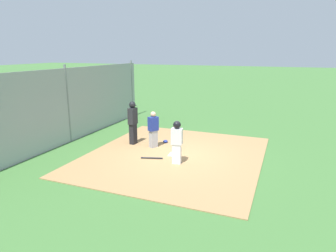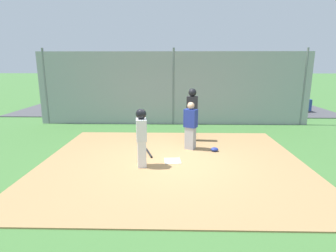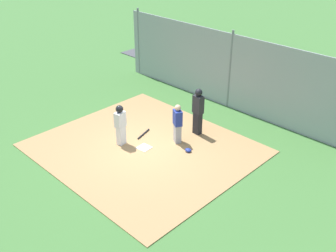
# 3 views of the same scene
# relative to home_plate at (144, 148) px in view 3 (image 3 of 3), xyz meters

# --- Properties ---
(ground_plane) EXTENTS (140.00, 140.00, 0.00)m
(ground_plane) POSITION_rel_home_plate_xyz_m (0.00, 0.00, -0.04)
(ground_plane) COLOR #3D6B33
(dirt_infield) EXTENTS (7.20, 6.40, 0.03)m
(dirt_infield) POSITION_rel_home_plate_xyz_m (0.00, 0.00, -0.03)
(dirt_infield) COLOR #9E774C
(dirt_infield) RESTS_ON ground_plane
(home_plate) EXTENTS (0.48, 0.48, 0.02)m
(home_plate) POSITION_rel_home_plate_xyz_m (0.00, 0.00, 0.00)
(home_plate) COLOR white
(home_plate) RESTS_ON dirt_infield
(catcher) EXTENTS (0.46, 0.41, 1.50)m
(catcher) POSITION_rel_home_plate_xyz_m (-0.55, -1.15, 0.76)
(catcher) COLOR #9E9EA3
(catcher) RESTS_ON dirt_infield
(umpire) EXTENTS (0.40, 0.30, 1.83)m
(umpire) POSITION_rel_home_plate_xyz_m (-0.66, -2.14, 0.96)
(umpire) COLOR black
(umpire) RESTS_ON dirt_infield
(runner) EXTENTS (0.32, 0.42, 1.54)m
(runner) POSITION_rel_home_plate_xyz_m (0.81, 0.38, 0.85)
(runner) COLOR silver
(runner) RESTS_ON dirt_infield
(baseball_bat) EXTENTS (0.29, 0.79, 0.06)m
(baseball_bat) POSITION_rel_home_plate_xyz_m (0.72, -0.63, 0.02)
(baseball_bat) COLOR black
(baseball_bat) RESTS_ON dirt_infield
(catcher_mask) EXTENTS (0.24, 0.20, 0.12)m
(catcher_mask) POSITION_rel_home_plate_xyz_m (-1.30, -0.92, 0.05)
(catcher_mask) COLOR navy
(catcher_mask) RESTS_ON dirt_infield
(backstop_fence) EXTENTS (12.00, 0.10, 3.35)m
(backstop_fence) POSITION_rel_home_plate_xyz_m (0.00, -4.92, 1.56)
(backstop_fence) COLOR #93999E
(backstop_fence) RESTS_ON ground_plane
(parking_lot) EXTENTS (18.00, 5.20, 0.04)m
(parking_lot) POSITION_rel_home_plate_xyz_m (0.00, -8.94, -0.02)
(parking_lot) COLOR #424247
(parking_lot) RESTS_ON ground_plane
(parked_car_dark) EXTENTS (4.28, 2.05, 1.28)m
(parked_car_dark) POSITION_rel_home_plate_xyz_m (0.62, -9.00, 0.57)
(parked_car_dark) COLOR black
(parked_car_dark) RESTS_ON parking_lot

